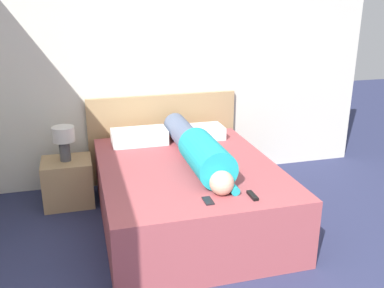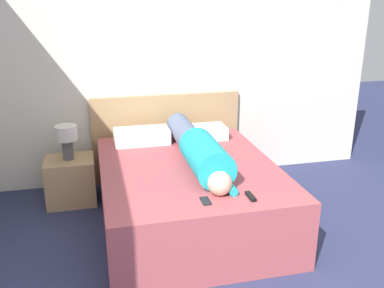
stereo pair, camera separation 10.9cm
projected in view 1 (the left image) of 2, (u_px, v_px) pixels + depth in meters
name	position (u px, v px, depth m)	size (l,w,h in m)	color
wall_back	(157.00, 67.00, 4.70)	(5.01, 0.06, 2.60)	silver
bed	(188.00, 194.00, 3.97)	(1.57, 1.96, 0.59)	#A84C51
headboard	(164.00, 138.00, 4.90)	(1.69, 0.04, 1.00)	tan
nightstand	(68.00, 182.00, 4.37)	(0.49, 0.43, 0.47)	tan
table_lamp	(64.00, 138.00, 4.22)	(0.22, 0.22, 0.35)	#4C4C51
person_lying	(198.00, 149.00, 3.87)	(0.32, 1.69, 0.32)	#DBB293
pillow_near_headboard	(139.00, 137.00, 4.43)	(0.57, 0.30, 0.15)	white
pillow_second	(198.00, 132.00, 4.59)	(0.54, 0.30, 0.13)	white
tv_remote	(252.00, 196.00, 3.25)	(0.04, 0.15, 0.02)	black
cell_phone	(208.00, 201.00, 3.18)	(0.06, 0.13, 0.01)	black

